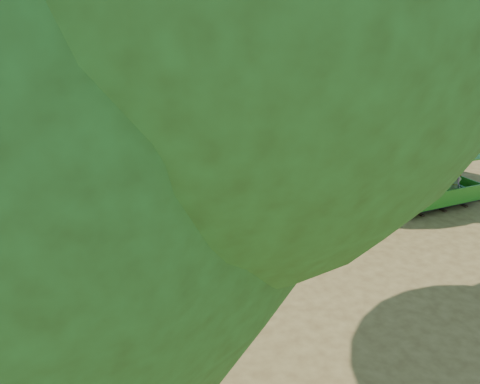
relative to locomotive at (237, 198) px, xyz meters
name	(u,v)px	position (x,y,z in m)	size (l,w,h in m)	color
ground	(286,238)	(1.63, -0.06, -1.57)	(90.00, 90.00, 0.00)	olive
track	(286,236)	(1.63, -0.06, -1.50)	(22.00, 1.00, 0.10)	#3F3D3A
locomotive	(237,198)	(0.00, 0.00, 0.00)	(2.37, 1.12, 2.75)	black
carriage_front	(337,205)	(3.45, -0.02, -0.81)	(3.37, 1.46, 1.75)	#2C851D
carriage_rear	(436,187)	(7.56, -0.05, -0.83)	(3.37, 1.38, 1.75)	#2C851D
oak_ne	(316,12)	(7.10, 7.52, 4.89)	(6.94, 6.11, 8.96)	#2D2116
fence	(199,152)	(1.63, 7.94, -0.99)	(18.10, 0.10, 1.00)	brown
shrub_west	(25,158)	(-5.47, 9.24, -0.71)	(2.47, 1.90, 1.71)	#2D6B1E
shrub_mid_w	(101,143)	(-2.37, 9.24, -0.45)	(3.22, 2.48, 2.23)	#2D6B1E
shrub_mid_e	(214,140)	(2.86, 9.24, -0.85)	(2.07, 1.59, 1.43)	#2D6B1E
shrub_east	(348,124)	(10.63, 9.24, -0.77)	(2.30, 1.77, 1.59)	#2D6B1E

